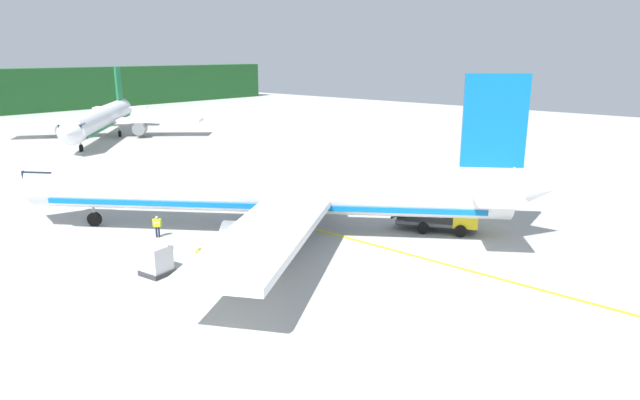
{
  "coord_description": "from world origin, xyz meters",
  "views": [
    {
      "loc": [
        -13.4,
        -9.16,
        13.25
      ],
      "look_at": [
        12.92,
        13.72,
        3.97
      ],
      "focal_mm": 31.12,
      "sensor_mm": 36.0,
      "label": 1
    }
  ],
  "objects_px": {
    "crew_loader_left": "(199,257)",
    "airliner_mid_apron": "(102,119)",
    "crew_marshaller": "(157,225)",
    "service_truck_fuel": "(451,217)",
    "cargo_container_mid": "(157,260)",
    "airliner_foreground": "(271,189)"
  },
  "relations": [
    {
      "from": "crew_loader_left",
      "to": "airliner_mid_apron",
      "type": "bearing_deg",
      "value": 66.81
    },
    {
      "from": "airliner_mid_apron",
      "to": "crew_marshaller",
      "type": "bearing_deg",
      "value": -114.37
    },
    {
      "from": "service_truck_fuel",
      "to": "crew_marshaller",
      "type": "xyz_separation_m",
      "value": [
        -15.49,
        15.75,
        -0.21
      ]
    },
    {
      "from": "airliner_mid_apron",
      "to": "cargo_container_mid",
      "type": "xyz_separation_m",
      "value": [
        -26.65,
        -56.06,
        -2.14
      ]
    },
    {
      "from": "airliner_foreground",
      "to": "service_truck_fuel",
      "type": "xyz_separation_m",
      "value": [
        9.0,
        -10.29,
        -2.21
      ]
    },
    {
      "from": "cargo_container_mid",
      "to": "crew_marshaller",
      "type": "height_order",
      "value": "cargo_container_mid"
    },
    {
      "from": "cargo_container_mid",
      "to": "crew_marshaller",
      "type": "distance_m",
      "value": 7.37
    },
    {
      "from": "crew_loader_left",
      "to": "service_truck_fuel",
      "type": "bearing_deg",
      "value": -24.03
    },
    {
      "from": "crew_marshaller",
      "to": "crew_loader_left",
      "type": "height_order",
      "value": "crew_loader_left"
    },
    {
      "from": "cargo_container_mid",
      "to": "airliner_foreground",
      "type": "bearing_deg",
      "value": 3.79
    },
    {
      "from": "airliner_mid_apron",
      "to": "cargo_container_mid",
      "type": "distance_m",
      "value": 62.11
    },
    {
      "from": "airliner_foreground",
      "to": "cargo_container_mid",
      "type": "distance_m",
      "value": 10.84
    },
    {
      "from": "airliner_foreground",
      "to": "crew_marshaller",
      "type": "bearing_deg",
      "value": 139.92
    },
    {
      "from": "crew_marshaller",
      "to": "airliner_mid_apron",
      "type": "bearing_deg",
      "value": 65.63
    },
    {
      "from": "service_truck_fuel",
      "to": "crew_loader_left",
      "type": "distance_m",
      "value": 19.31
    },
    {
      "from": "airliner_mid_apron",
      "to": "service_truck_fuel",
      "type": "bearing_deg",
      "value": -96.18
    },
    {
      "from": "service_truck_fuel",
      "to": "airliner_foreground",
      "type": "bearing_deg",
      "value": 131.18
    },
    {
      "from": "airliner_mid_apron",
      "to": "service_truck_fuel",
      "type": "relative_size",
      "value": 4.62
    },
    {
      "from": "crew_marshaller",
      "to": "service_truck_fuel",
      "type": "bearing_deg",
      "value": -45.48
    },
    {
      "from": "service_truck_fuel",
      "to": "crew_loader_left",
      "type": "height_order",
      "value": "service_truck_fuel"
    },
    {
      "from": "crew_marshaller",
      "to": "crew_loader_left",
      "type": "distance_m",
      "value": 8.17
    },
    {
      "from": "airliner_mid_apron",
      "to": "cargo_container_mid",
      "type": "relative_size",
      "value": 15.35
    }
  ]
}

